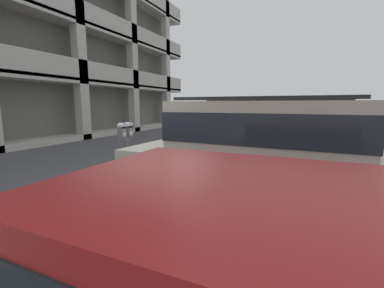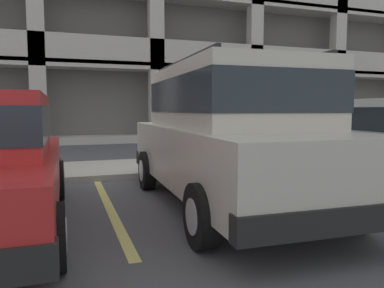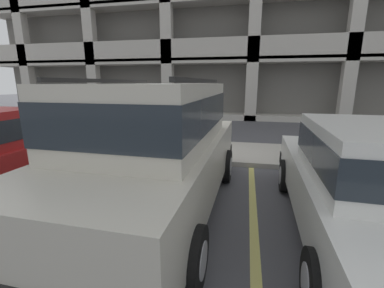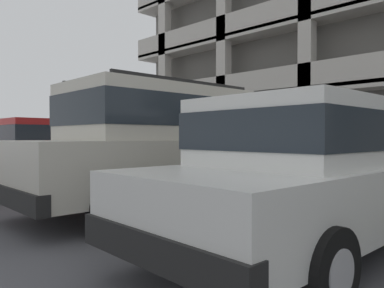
{
  "view_description": "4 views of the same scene",
  "coord_description": "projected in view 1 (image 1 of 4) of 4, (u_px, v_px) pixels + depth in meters",
  "views": [
    {
      "loc": [
        -4.26,
        -2.91,
        1.92
      ],
      "look_at": [
        0.23,
        -0.89,
        1.16
      ],
      "focal_mm": 24.0,
      "sensor_mm": 36.0,
      "label": 1
    },
    {
      "loc": [
        -2.13,
        -7.04,
        1.38
      ],
      "look_at": [
        -0.01,
        -0.88,
        0.78
      ],
      "focal_mm": 35.0,
      "sensor_mm": 36.0,
      "label": 2
    },
    {
      "loc": [
        1.37,
        -5.81,
        1.98
      ],
      "look_at": [
        0.36,
        -1.03,
        0.82
      ],
      "focal_mm": 24.0,
      "sensor_mm": 36.0,
      "label": 3
    },
    {
      "loc": [
        4.78,
        -6.19,
        1.18
      ],
      "look_at": [
        -0.35,
        -1.1,
        1.04
      ],
      "focal_mm": 35.0,
      "sensor_mm": 36.0,
      "label": 4
    }
  ],
  "objects": [
    {
      "name": "silver_suv",
      "position": [
        262.0,
        154.0,
        4.31
      ],
      "size": [
        2.11,
        4.83,
        2.03
      ],
      "rotation": [
        0.0,
        0.0,
        -0.03
      ],
      "color": "beige",
      "rests_on": "ground_plane"
    },
    {
      "name": "blue_coupe",
      "position": [
        288.0,
        132.0,
        10.11
      ],
      "size": [
        2.12,
        4.62,
        1.54
      ],
      "rotation": [
        0.0,
        0.0,
        0.09
      ],
      "color": "#5B665B",
      "rests_on": "ground_plane"
    },
    {
      "name": "parking_meter_near",
      "position": [
        126.0,
        141.0,
        5.08
      ],
      "size": [
        0.35,
        0.12,
        1.45
      ],
      "color": "#595B60",
      "rests_on": "sidewalk"
    },
    {
      "name": "dark_hatchback",
      "position": [
        291.0,
        146.0,
        6.78
      ],
      "size": [
        1.96,
        4.54,
        1.54
      ],
      "rotation": [
        0.0,
        0.0,
        -0.04
      ],
      "color": "silver",
      "rests_on": "ground_plane"
    },
    {
      "name": "ground_plane",
      "position": [
        148.0,
        200.0,
        5.33
      ],
      "size": [
        80.0,
        80.0,
        0.1
      ],
      "color": "#4C4C51"
    },
    {
      "name": "parking_stall_lines",
      "position": [
        234.0,
        185.0,
        6.15
      ],
      "size": [
        12.54,
        4.8,
        0.01
      ],
      "color": "#DBD16B",
      "rests_on": "ground_plane"
    },
    {
      "name": "sidewalk",
      "position": [
        100.0,
        187.0,
        5.84
      ],
      "size": [
        40.0,
        2.2,
        0.12
      ],
      "color": "#ADA89E",
      "rests_on": "ground_plane"
    }
  ]
}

